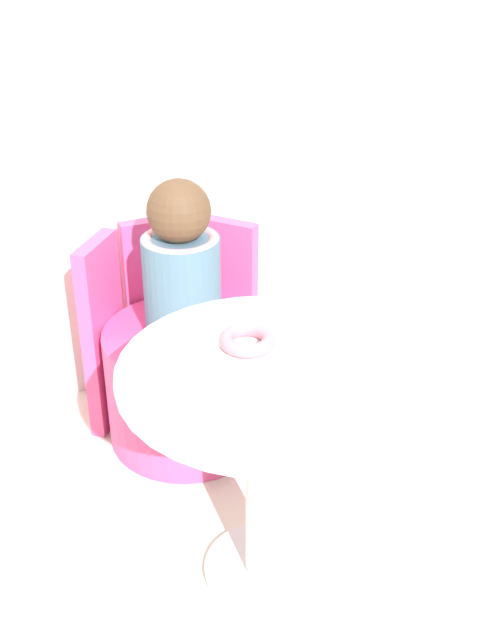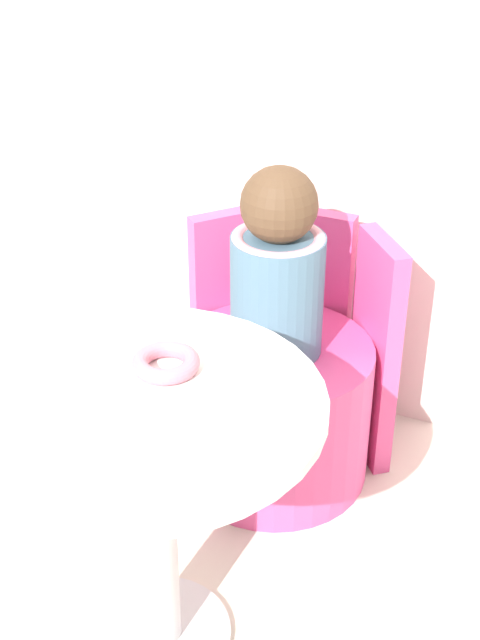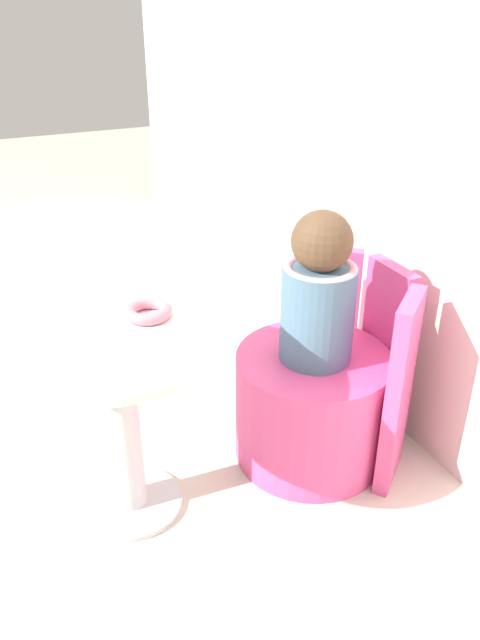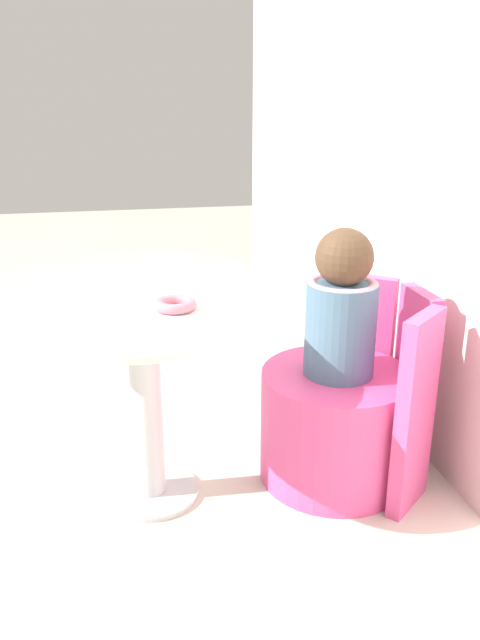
{
  "view_description": "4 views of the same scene",
  "coord_description": "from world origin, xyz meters",
  "px_view_note": "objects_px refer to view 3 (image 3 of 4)",
  "views": [
    {
      "loc": [
        -0.62,
        -1.28,
        1.64
      ],
      "look_at": [
        0.08,
        0.33,
        0.64
      ],
      "focal_mm": 42.0,
      "sensor_mm": 36.0,
      "label": 1
    },
    {
      "loc": [
        0.76,
        -1.18,
        1.69
      ],
      "look_at": [
        0.06,
        0.41,
        0.66
      ],
      "focal_mm": 50.0,
      "sensor_mm": 36.0,
      "label": 2
    },
    {
      "loc": [
        1.56,
        -0.28,
        1.52
      ],
      "look_at": [
        0.07,
        0.41,
        0.63
      ],
      "focal_mm": 35.0,
      "sensor_mm": 36.0,
      "label": 3
    },
    {
      "loc": [
        1.91,
        -0.05,
        1.32
      ],
      "look_at": [
        0.04,
        0.35,
        0.63
      ],
      "focal_mm": 35.0,
      "sensor_mm": 36.0,
      "label": 4
    }
  ],
  "objects_px": {
    "round_table": "(118,378)",
    "tub_chair": "(311,406)",
    "donut": "(148,311)",
    "child_figure": "(319,293)"
  },
  "relations": [
    {
      "from": "donut",
      "to": "round_table",
      "type": "bearing_deg",
      "value": -86.19
    },
    {
      "from": "round_table",
      "to": "tub_chair",
      "type": "height_order",
      "value": "round_table"
    },
    {
      "from": "child_figure",
      "to": "round_table",
      "type": "bearing_deg",
      "value": -91.34
    },
    {
      "from": "round_table",
      "to": "donut",
      "type": "height_order",
      "value": "donut"
    },
    {
      "from": "round_table",
      "to": "child_figure",
      "type": "bearing_deg",
      "value": 88.66
    },
    {
      "from": "tub_chair",
      "to": "donut",
      "type": "relative_size",
      "value": 3.85
    },
    {
      "from": "round_table",
      "to": "child_figure",
      "type": "height_order",
      "value": "child_figure"
    },
    {
      "from": "child_figure",
      "to": "tub_chair",
      "type": "bearing_deg",
      "value": 180.0
    },
    {
      "from": "tub_chair",
      "to": "donut",
      "type": "bearing_deg",
      "value": -92.33
    },
    {
      "from": "child_figure",
      "to": "donut",
      "type": "bearing_deg",
      "value": -92.33
    }
  ]
}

